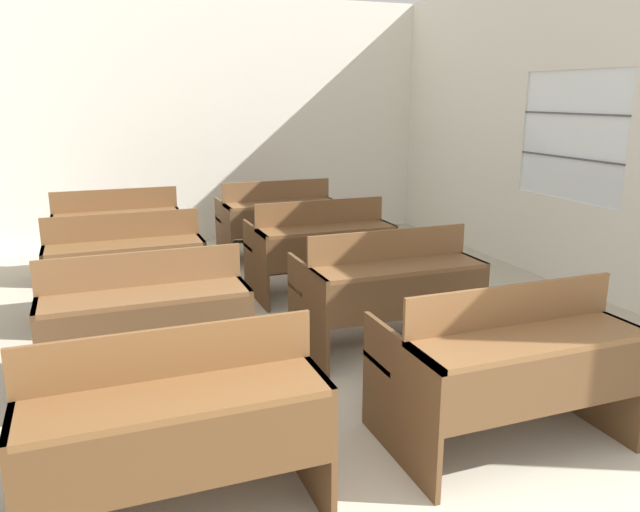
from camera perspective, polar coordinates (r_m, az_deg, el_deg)
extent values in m
cube|color=white|center=(7.90, -13.24, 11.86)|extent=(6.53, 0.06, 2.96)
cube|color=white|center=(6.34, 22.75, 0.79)|extent=(0.06, 6.70, 0.83)
cube|color=white|center=(6.22, 24.72, 19.66)|extent=(0.06, 6.70, 0.94)
cube|color=white|center=(7.87, 12.70, 11.49)|extent=(0.06, 2.43, 1.19)
cube|color=white|center=(6.37, 22.12, 10.14)|extent=(0.02, 1.35, 1.19)
cube|color=#4C4C51|center=(6.38, 21.83, 8.34)|extent=(0.02, 1.35, 0.02)
cube|color=#4C4C51|center=(6.35, 22.18, 11.96)|extent=(0.02, 1.35, 0.02)
cube|color=#52361D|center=(2.92, -25.50, -17.25)|extent=(0.03, 0.80, 0.66)
cube|color=#52361D|center=(3.02, -1.57, -14.54)|extent=(0.03, 0.80, 0.66)
cube|color=brown|center=(2.57, -12.97, -12.52)|extent=(1.22, 0.36, 0.03)
cube|color=#52361D|center=(2.50, -12.18, -17.58)|extent=(1.17, 0.02, 0.30)
cube|color=brown|center=(2.67, -13.64, -8.58)|extent=(1.22, 0.02, 0.22)
cube|color=brown|center=(3.07, -13.96, -12.44)|extent=(1.22, 0.33, 0.03)
cube|color=#52361D|center=(3.20, -13.65, -16.84)|extent=(1.17, 0.04, 0.04)
cube|color=brown|center=(3.20, 7.22, -12.91)|extent=(0.03, 0.80, 0.66)
cube|color=brown|center=(3.86, 23.34, -9.06)|extent=(0.03, 0.80, 0.66)
cube|color=brown|center=(3.22, 18.80, -7.25)|extent=(1.22, 0.36, 0.03)
cube|color=brown|center=(3.16, 20.51, -11.02)|extent=(1.17, 0.02, 0.30)
cube|color=brown|center=(3.30, 17.13, -4.31)|extent=(1.22, 0.02, 0.22)
cube|color=brown|center=(3.63, 13.99, -8.08)|extent=(1.22, 0.33, 0.03)
cube|color=brown|center=(3.74, 13.73, -11.98)|extent=(1.17, 0.04, 0.04)
cube|color=brown|center=(4.13, -24.00, -7.58)|extent=(0.03, 0.80, 0.66)
cube|color=brown|center=(4.21, -7.52, -5.98)|extent=(0.03, 0.80, 0.66)
cube|color=brown|center=(3.82, -15.68, -3.55)|extent=(1.22, 0.36, 0.03)
cube|color=brown|center=(3.72, -15.26, -6.73)|extent=(1.17, 0.02, 0.30)
cube|color=brown|center=(3.95, -16.04, -1.14)|extent=(1.22, 0.02, 0.22)
cube|color=brown|center=(4.32, -16.06, -4.53)|extent=(1.22, 0.33, 0.03)
cube|color=brown|center=(4.41, -15.81, -7.90)|extent=(1.17, 0.04, 0.04)
cube|color=brown|center=(4.37, -1.18, -5.09)|extent=(0.03, 0.80, 0.66)
cube|color=brown|center=(4.88, 12.21, -3.31)|extent=(0.03, 0.80, 0.66)
cube|color=brown|center=(4.31, 7.29, -1.05)|extent=(1.22, 0.36, 0.03)
cube|color=brown|center=(4.22, 8.29, -3.78)|extent=(1.17, 0.02, 0.30)
cube|color=brown|center=(4.43, 6.32, 1.03)|extent=(1.22, 0.02, 0.22)
cube|color=brown|center=(4.76, 4.67, -2.20)|extent=(1.22, 0.33, 0.03)
cube|color=brown|center=(4.85, 4.60, -5.32)|extent=(1.17, 0.04, 0.04)
cube|color=brown|center=(5.43, -23.60, -2.38)|extent=(0.03, 0.80, 0.66)
cube|color=brown|center=(5.49, -11.09, -1.24)|extent=(0.03, 0.80, 0.66)
cube|color=brown|center=(5.14, -17.41, 0.93)|extent=(1.22, 0.36, 0.03)
cube|color=brown|center=(5.01, -17.14, -1.32)|extent=(1.17, 0.02, 0.30)
cube|color=brown|center=(5.28, -17.63, 2.62)|extent=(1.22, 0.02, 0.22)
cube|color=brown|center=(5.63, -17.55, -0.21)|extent=(1.22, 0.33, 0.03)
cube|color=brown|center=(5.70, -17.34, -2.89)|extent=(1.17, 0.04, 0.04)
cube|color=brown|center=(5.61, -5.88, -0.70)|extent=(0.03, 0.80, 0.66)
cube|color=brown|center=(6.01, 5.19, 0.36)|extent=(0.03, 0.80, 0.66)
cube|color=brown|center=(5.51, 0.64, 2.50)|extent=(1.22, 0.36, 0.03)
cube|color=brown|center=(5.40, 1.29, 0.44)|extent=(1.17, 0.02, 0.30)
cube|color=brown|center=(5.64, 0.02, 4.05)|extent=(1.22, 0.02, 0.22)
cube|color=brown|center=(5.97, -0.94, 1.30)|extent=(1.22, 0.33, 0.03)
cube|color=brown|center=(6.04, -0.93, -1.23)|extent=(1.17, 0.04, 0.04)
cube|color=brown|center=(6.77, -23.01, 0.86)|extent=(0.03, 0.80, 0.66)
cube|color=brown|center=(6.82, -12.96, 1.75)|extent=(0.03, 0.80, 0.66)
cube|color=brown|center=(6.49, -18.07, 3.62)|extent=(1.22, 0.36, 0.03)
cube|color=brown|center=(6.36, -17.87, 1.90)|extent=(1.17, 0.02, 0.30)
cube|color=brown|center=(6.64, -18.24, 4.91)|extent=(1.22, 0.02, 0.22)
cube|color=brown|center=(6.98, -18.14, 2.51)|extent=(1.22, 0.33, 0.03)
cube|color=brown|center=(7.04, -17.96, 0.32)|extent=(1.17, 0.04, 0.04)
cube|color=brown|center=(6.93, -8.77, 2.15)|extent=(0.03, 0.80, 0.66)
cube|color=brown|center=(7.26, 0.50, 2.89)|extent=(0.03, 0.80, 0.66)
cube|color=brown|center=(6.81, -3.54, 4.79)|extent=(1.22, 0.36, 0.03)
cube|color=brown|center=(6.68, -3.09, 3.17)|extent=(1.17, 0.02, 0.30)
cube|color=brown|center=(6.95, -3.97, 6.01)|extent=(1.22, 0.02, 0.22)
cube|color=brown|center=(7.27, -4.57, 3.66)|extent=(1.22, 0.33, 0.03)
cube|color=brown|center=(7.33, -4.53, 1.55)|extent=(1.17, 0.04, 0.04)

